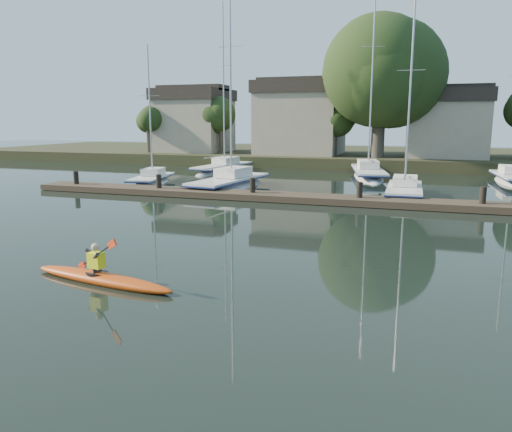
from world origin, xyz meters
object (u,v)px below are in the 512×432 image
(dock, at_px, (304,198))
(sailboat_6, at_px, (368,179))
(sailboat_1, at_px, (230,191))
(kayak, at_px, (101,276))
(sailboat_5, at_px, (223,174))
(sailboat_7, at_px, (512,185))
(sailboat_0, at_px, (152,186))
(sailboat_3, at_px, (404,200))

(dock, xyz_separation_m, sailboat_6, (2.04, 13.49, -0.40))
(sailboat_1, bearing_deg, sailboat_6, 57.41)
(sailboat_6, bearing_deg, sailboat_1, -140.45)
(kayak, height_order, sailboat_1, sailboat_1)
(sailboat_1, bearing_deg, kayak, -72.20)
(sailboat_5, relative_size, sailboat_7, 1.20)
(kayak, distance_m, sailboat_6, 29.22)
(dock, xyz_separation_m, sailboat_0, (-12.00, 4.29, -0.38))
(dock, bearing_deg, sailboat_1, 147.23)
(sailboat_0, distance_m, sailboat_7, 25.77)
(kayak, relative_size, sailboat_1, 0.31)
(sailboat_5, bearing_deg, sailboat_7, 5.18)
(dock, bearing_deg, sailboat_5, 127.33)
(kayak, distance_m, dock, 15.57)
(kayak, relative_size, sailboat_7, 0.38)
(sailboat_0, height_order, sailboat_1, sailboat_1)
(sailboat_3, relative_size, sailboat_7, 0.97)
(kayak, bearing_deg, dock, 90.77)
(sailboat_0, height_order, sailboat_3, sailboat_3)
(kayak, distance_m, sailboat_5, 30.17)
(sailboat_0, distance_m, sailboat_5, 9.45)
(sailboat_6, bearing_deg, sailboat_7, -13.68)
(sailboat_1, relative_size, sailboat_5, 1.01)
(sailboat_0, relative_size, sailboat_6, 0.62)
(dock, xyz_separation_m, sailboat_1, (-5.90, 3.80, -0.41))
(kayak, bearing_deg, sailboat_5, 114.50)
(dock, bearing_deg, kayak, -97.92)
(sailboat_1, distance_m, sailboat_5, 10.77)
(sailboat_1, bearing_deg, dock, -26.02)
(sailboat_0, xyz_separation_m, sailboat_3, (17.17, -0.56, -0.01))
(sailboat_7, bearing_deg, sailboat_0, -163.79)
(sailboat_6, bearing_deg, dock, -109.72)
(kayak, relative_size, sailboat_3, 0.39)
(sailboat_0, bearing_deg, sailboat_1, -16.20)
(dock, distance_m, sailboat_3, 6.38)
(sailboat_1, xyz_separation_m, sailboat_5, (-4.47, 9.80, 0.02))
(dock, xyz_separation_m, sailboat_7, (12.25, 13.03, -0.40))
(sailboat_3, height_order, sailboat_6, sailboat_6)
(sailboat_3, relative_size, sailboat_5, 0.82)
(sailboat_0, bearing_deg, sailboat_6, 21.64)
(kayak, xyz_separation_m, dock, (2.14, 15.42, 0.02))
(sailboat_3, bearing_deg, sailboat_7, 51.46)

